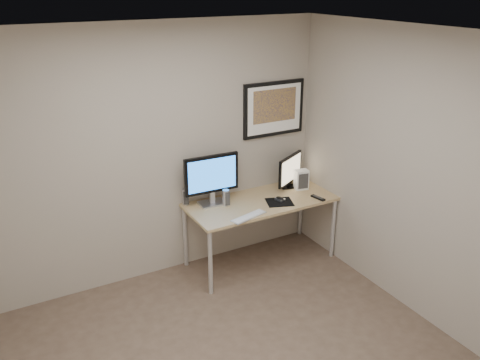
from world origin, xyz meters
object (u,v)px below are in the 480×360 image
at_px(speaker_left, 186,197).
at_px(speaker_right, 226,198).
at_px(desk, 261,206).
at_px(fan_unit, 301,180).
at_px(keyboard, 249,217).
at_px(monitor_large, 212,178).
at_px(framed_art, 274,109).
at_px(monitor_tv, 290,171).

relative_size(speaker_left, speaker_right, 0.99).
distance_m(desk, fan_unit, 0.60).
distance_m(desk, speaker_right, 0.42).
xyz_separation_m(speaker_left, keyboard, (0.43, -0.59, -0.08)).
distance_m(monitor_large, speaker_left, 0.35).
height_order(desk, speaker_left, speaker_left).
relative_size(speaker_left, keyboard, 0.42).
distance_m(speaker_left, keyboard, 0.73).
bearing_deg(keyboard, speaker_left, 111.07).
relative_size(desk, fan_unit, 7.16).
relative_size(desk, keyboard, 3.94).
bearing_deg(monitor_large, framed_art, 12.78).
relative_size(desk, monitor_tv, 3.63).
relative_size(desk, monitor_large, 2.69).
bearing_deg(keyboard, speaker_right, 86.14).
bearing_deg(monitor_tv, desk, 169.94).
height_order(framed_art, monitor_large, framed_art).
bearing_deg(desk, fan_unit, 6.54).
relative_size(monitor_large, speaker_right, 3.41).
xyz_separation_m(monitor_large, speaker_left, (-0.25, 0.13, -0.21)).
bearing_deg(fan_unit, keyboard, -146.98).
xyz_separation_m(speaker_left, fan_unit, (1.31, -0.24, 0.03)).
bearing_deg(speaker_left, speaker_right, -16.45).
bearing_deg(speaker_right, speaker_left, 146.13).
bearing_deg(fan_unit, monitor_tv, 145.85).
bearing_deg(desk, speaker_right, 168.89).
xyz_separation_m(monitor_tv, speaker_left, (-1.21, 0.15, -0.12)).
xyz_separation_m(monitor_tv, fan_unit, (0.09, -0.09, -0.09)).
xyz_separation_m(speaker_right, fan_unit, (0.95, -0.01, 0.02)).
relative_size(framed_art, speaker_right, 4.30).
bearing_deg(framed_art, monitor_tv, -53.89).
bearing_deg(keyboard, monitor_tv, 14.76).
distance_m(framed_art, monitor_tv, 0.72).
xyz_separation_m(speaker_right, keyboard, (0.07, -0.36, -0.08)).
xyz_separation_m(desk, fan_unit, (0.57, 0.07, 0.18)).
height_order(framed_art, speaker_right, framed_art).
xyz_separation_m(desk, monitor_large, (-0.49, 0.17, 0.37)).
distance_m(desk, monitor_tv, 0.57).
bearing_deg(monitor_tv, keyboard, -179.14).
distance_m(monitor_tv, speaker_left, 1.23).
bearing_deg(monitor_tv, speaker_left, 144.56).
height_order(monitor_large, speaker_left, monitor_large).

